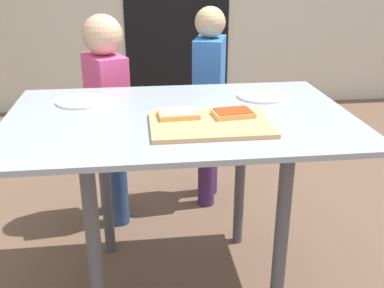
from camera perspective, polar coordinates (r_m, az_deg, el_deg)
name	(u,v)px	position (r m, az deg, el deg)	size (l,w,h in m)	color
ground_plane	(182,287)	(2.00, -1.31, -17.37)	(16.00, 16.00, 0.00)	brown
dining_table	(180,143)	(1.67, -1.51, 0.11)	(1.22, 0.81, 0.76)	#97A2AC
cutting_board	(210,124)	(1.51, 2.27, 2.46)	(0.40, 0.28, 0.01)	tan
pizza_slice_far_right	(233,113)	(1.57, 5.13, 3.85)	(0.15, 0.11, 0.02)	#E8A957
pizza_slice_far_left	(178,114)	(1.56, -1.71, 3.74)	(0.14, 0.10, 0.02)	#E8A957
plate_white_right	(262,96)	(1.86, 8.67, 5.92)	(0.19, 0.19, 0.01)	white
plate_white_left	(82,101)	(1.82, -13.51, 5.19)	(0.19, 0.19, 0.01)	white
child_left	(108,107)	(2.25, -10.47, 4.56)	(0.23, 0.28, 1.04)	navy
child_right	(209,97)	(2.41, 2.13, 5.85)	(0.20, 0.27, 1.06)	#432350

